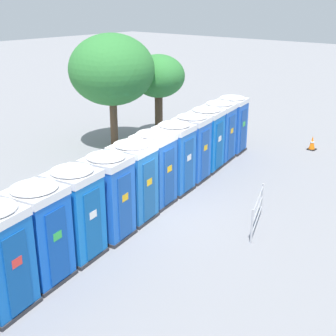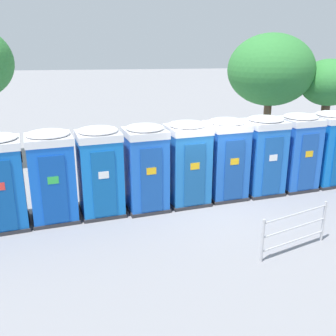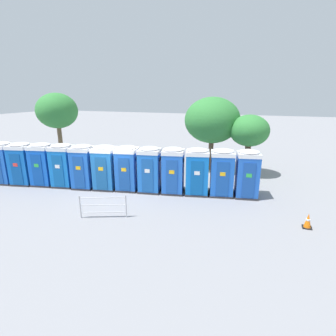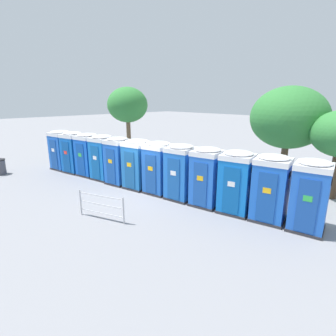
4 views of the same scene
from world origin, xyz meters
name	(u,v)px [view 1 (image 1 of 4)]	position (x,y,z in m)	size (l,w,h in m)	color
ground_plane	(152,212)	(0.00, 0.00, 0.00)	(120.00, 120.00, 0.00)	gray
portapotty_2	(39,233)	(-4.57, -0.51, 1.28)	(1.44, 1.42, 2.54)	#2D2D33
portapotty_3	(75,212)	(-3.28, -0.27, 1.28)	(1.41, 1.41, 2.54)	#2D2D33
portapotty_4	(108,195)	(-1.98, -0.12, 1.28)	(1.37, 1.40, 2.54)	#2D2D33
portapotty_5	(133,181)	(-0.69, 0.15, 1.28)	(1.41, 1.40, 2.54)	#2D2D33
portapotty_6	(154,168)	(0.58, 0.43, 1.28)	(1.37, 1.38, 2.54)	#2D2D33
portapotty_7	(174,157)	(1.88, 0.64, 1.28)	(1.38, 1.38, 2.54)	#2D2D33
portapotty_8	(191,147)	(3.16, 0.88, 1.28)	(1.37, 1.40, 2.54)	#2D2D33
portapotty_9	(206,138)	(4.45, 1.14, 1.28)	(1.46, 1.44, 2.54)	#2D2D33
portapotty_10	(219,131)	(5.73, 1.41, 1.28)	(1.46, 1.43, 2.54)	#2D2D33
portapotty_11	(231,124)	(7.02, 1.62, 1.28)	(1.38, 1.40, 2.54)	#2D2D33
street_tree_0	(112,70)	(4.21, 6.21, 3.52)	(3.83, 3.83, 5.12)	brown
street_tree_2	(159,77)	(6.76, 5.70, 2.95)	(2.55, 2.55, 4.03)	#4C3826
traffic_cone	(312,143)	(9.64, -1.09, 0.31)	(0.36, 0.36, 0.64)	black
event_barrier	(257,210)	(1.26, -3.11, 0.57)	(1.92, 0.80, 1.05)	#B7B7BC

